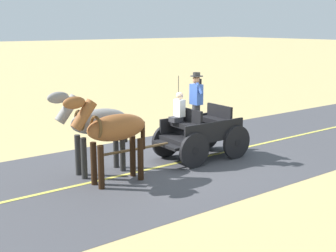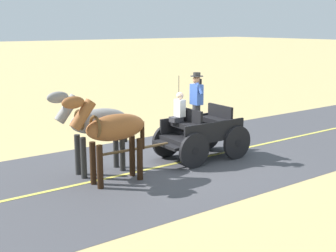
{
  "view_description": "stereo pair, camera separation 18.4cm",
  "coord_description": "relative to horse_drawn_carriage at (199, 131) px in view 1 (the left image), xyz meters",
  "views": [
    {
      "loc": [
        -9.57,
        7.8,
        3.76
      ],
      "look_at": [
        0.01,
        0.57,
        1.1
      ],
      "focal_mm": 48.87,
      "sensor_mm": 36.0,
      "label": 1
    },
    {
      "loc": [
        -9.68,
        7.65,
        3.76
      ],
      "look_at": [
        0.01,
        0.57,
        1.1
      ],
      "focal_mm": 48.87,
      "sensor_mm": 36.0,
      "label": 2
    }
  ],
  "objects": [
    {
      "name": "horse_off_side",
      "position": [
        0.53,
        3.02,
        0.51
      ],
      "size": [
        0.62,
        2.13,
        2.21
      ],
      "color": "gray",
      "rests_on": "ground"
    },
    {
      "name": "ground_plane",
      "position": [
        -0.01,
        0.55,
        -0.82
      ],
      "size": [
        200.0,
        200.0,
        0.0
      ],
      "primitive_type": "plane",
      "color": "tan"
    },
    {
      "name": "horse_drawn_carriage",
      "position": [
        0.0,
        0.0,
        0.0
      ],
      "size": [
        1.46,
        4.51,
        2.5
      ],
      "color": "black",
      "rests_on": "ground"
    },
    {
      "name": "road_centre_stripe",
      "position": [
        -0.01,
        0.55,
        -0.81
      ],
      "size": [
        0.12,
        160.0,
        0.0
      ],
      "primitive_type": "cube",
      "color": "#DBCC4C",
      "rests_on": "road_surface"
    },
    {
      "name": "horse_near_side",
      "position": [
        -0.36,
        3.04,
        0.51
      ],
      "size": [
        0.58,
        2.13,
        2.21
      ],
      "color": "brown",
      "rests_on": "ground"
    },
    {
      "name": "road_surface",
      "position": [
        -0.01,
        0.55,
        -0.81
      ],
      "size": [
        6.05,
        160.0,
        0.01
      ],
      "primitive_type": "cube",
      "color": "#424247",
      "rests_on": "ground"
    }
  ]
}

